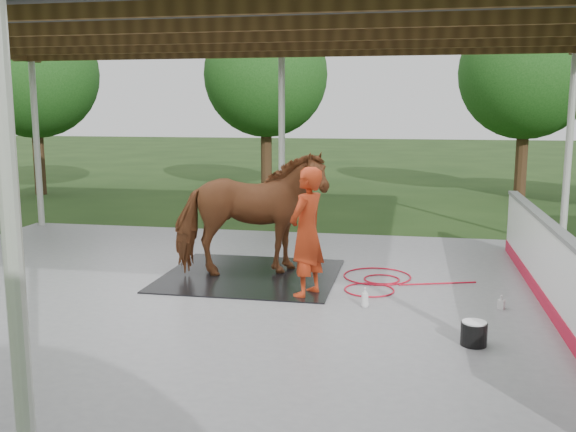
% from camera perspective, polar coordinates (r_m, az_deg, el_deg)
% --- Properties ---
extents(ground, '(100.00, 100.00, 0.00)m').
position_cam_1_polar(ground, '(9.43, -6.28, -7.40)').
color(ground, '#1E3814').
extents(concrete_slab, '(12.00, 10.00, 0.05)m').
position_cam_1_polar(concrete_slab, '(9.42, -6.28, -7.25)').
color(concrete_slab, slate).
rests_on(concrete_slab, ground).
extents(pavilion_structure, '(12.60, 10.60, 4.05)m').
position_cam_1_polar(pavilion_structure, '(9.10, -6.75, 17.23)').
color(pavilion_structure, beige).
rests_on(pavilion_structure, ground).
extents(dasher_board, '(0.16, 8.00, 1.15)m').
position_cam_1_polar(dasher_board, '(9.07, 22.73, -4.90)').
color(dasher_board, '#BA0F2C').
rests_on(dasher_board, concrete_slab).
extents(tree_belt, '(28.00, 28.00, 5.80)m').
position_cam_1_polar(tree_belt, '(9.86, -3.37, 15.64)').
color(tree_belt, '#382314').
rests_on(tree_belt, ground).
extents(rubber_mat, '(2.77, 2.60, 0.02)m').
position_cam_1_polar(rubber_mat, '(10.48, -3.34, -5.28)').
color(rubber_mat, black).
rests_on(rubber_mat, concrete_slab).
extents(horse, '(2.60, 1.88, 2.00)m').
position_cam_1_polar(horse, '(10.26, -3.40, 0.18)').
color(horse, brown).
rests_on(horse, rubber_mat).
extents(handler, '(0.68, 0.80, 1.88)m').
position_cam_1_polar(handler, '(9.17, 1.68, -1.45)').
color(handler, '#AC2E12').
rests_on(handler, concrete_slab).
extents(wash_bucket, '(0.30, 0.30, 0.28)m').
position_cam_1_polar(wash_bucket, '(7.77, 16.20, -9.96)').
color(wash_bucket, black).
rests_on(wash_bucket, concrete_slab).
extents(soap_bottle_a, '(0.11, 0.11, 0.28)m').
position_cam_1_polar(soap_bottle_a, '(8.89, 6.85, -7.19)').
color(soap_bottle_a, silver).
rests_on(soap_bottle_a, concrete_slab).
extents(soap_bottle_b, '(0.12, 0.12, 0.20)m').
position_cam_1_polar(soap_bottle_b, '(9.22, 18.43, -7.27)').
color(soap_bottle_b, '#338CD8').
rests_on(soap_bottle_b, concrete_slab).
extents(hose_coil, '(2.09, 1.74, 0.02)m').
position_cam_1_polar(hose_coil, '(10.26, 7.89, -5.67)').
color(hose_coil, red).
rests_on(hose_coil, concrete_slab).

